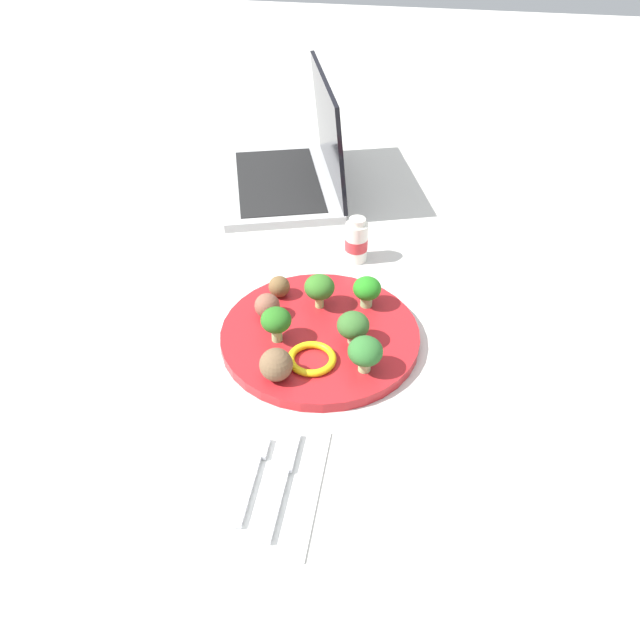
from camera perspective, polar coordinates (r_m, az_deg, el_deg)
ground_plane at (r=0.88m, az=0.00°, el=-1.82°), size 4.00×4.00×0.00m
plate at (r=0.87m, az=0.00°, el=-1.42°), size 0.28×0.28×0.02m
broccoli_floret_mid_left at (r=0.83m, az=3.07°, el=-0.52°), size 0.04×0.04×0.05m
broccoli_floret_near_rim at (r=0.89m, az=-0.05°, el=3.00°), size 0.04×0.04×0.05m
broccoli_floret_front_left at (r=0.84m, az=-4.07°, el=-0.09°), size 0.04×0.04×0.05m
broccoli_floret_back_left at (r=0.79m, az=4.19°, el=-2.95°), size 0.05×0.05×0.05m
broccoli_floret_mid_right at (r=0.90m, az=4.35°, el=2.83°), size 0.04×0.04×0.05m
meatball_front_left at (r=0.89m, az=-4.89°, el=1.31°), size 0.04×0.04×0.04m
meatball_near_rim at (r=0.79m, az=-4.07°, el=-4.12°), size 0.04×0.04×0.04m
meatball_back_right at (r=0.93m, az=-3.77°, el=3.09°), size 0.03×0.03×0.03m
pepper_ring_near_rim at (r=0.82m, az=-0.81°, el=-3.57°), size 0.09×0.09×0.01m
napkin at (r=0.71m, az=-5.02°, el=-14.82°), size 0.17×0.12×0.01m
fork at (r=0.72m, az=-6.34°, el=-13.86°), size 0.12×0.02×0.01m
knife at (r=0.71m, az=-3.45°, el=-14.36°), size 0.15×0.02×0.01m
yogurt_bottle at (r=1.03m, az=3.37°, el=7.25°), size 0.04×0.04×0.08m
laptop at (r=1.25m, az=-2.55°, el=13.78°), size 0.37×0.31×0.22m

